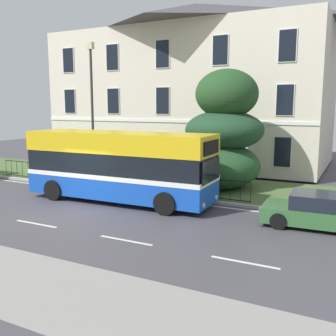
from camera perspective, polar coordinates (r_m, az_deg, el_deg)
ground_plane at (r=17.58m, az=-11.97°, el=-5.53°), size 60.00×56.00×0.18m
georgian_townhouse at (r=30.47m, az=3.96°, el=12.30°), size 19.86×10.78×11.78m
iron_verge_railing at (r=20.65m, az=-8.85°, el=-1.44°), size 15.32×0.04×0.97m
evergreen_tree at (r=20.46m, az=7.77°, el=4.27°), size 4.76×4.68×6.24m
single_decker_bus at (r=17.84m, az=-7.18°, el=0.37°), size 8.93×2.76×3.20m
parked_hatchback_00 at (r=15.17m, az=21.35°, el=-5.91°), size 3.88×2.06×1.25m
street_lamp_post at (r=21.98m, az=-11.13°, el=9.16°), size 0.36×0.24×7.64m
litter_bin at (r=23.86m, az=-16.29°, el=-0.18°), size 0.51×0.51×1.07m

